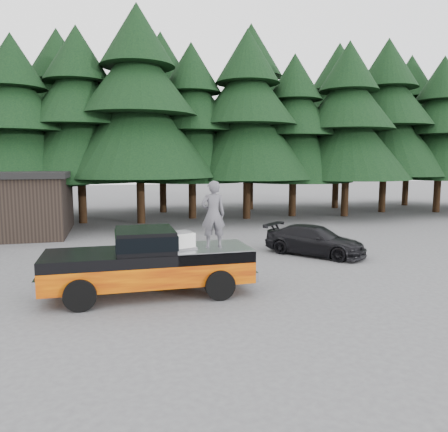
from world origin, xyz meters
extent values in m
plane|color=#4B4B4E|center=(0.00, 0.00, 0.00)|extent=(120.00, 120.00, 0.00)
cube|color=black|center=(-1.85, -0.32, 1.62)|extent=(1.66, 1.90, 0.59)
cube|color=silver|center=(-0.84, -0.52, 1.55)|extent=(0.80, 0.73, 0.45)
imported|color=#525057|center=(0.11, -0.49, 2.30)|extent=(0.74, 0.51, 1.95)
imported|color=black|center=(5.28, 3.39, 0.60)|extent=(3.96, 4.28, 1.21)
camera|label=1|loc=(-2.72, -12.72, 3.84)|focal=35.00mm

